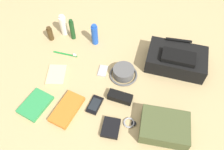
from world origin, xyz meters
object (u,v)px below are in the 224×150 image
at_px(deodorant_spray, 95,35).
at_px(travel_guidebook, 67,109).
at_px(backpack, 176,59).
at_px(toothbrush, 67,54).
at_px(media_player, 103,71).
at_px(notepad, 57,75).
at_px(sunglasses_case, 120,97).
at_px(shampoo_bottle, 72,30).
at_px(wallet, 111,128).
at_px(toothpaste_tube, 63,25).
at_px(paperback_novel, 35,105).
at_px(bucket_hat, 124,73).
at_px(wristwatch, 130,123).
at_px(cell_phone, 95,105).
at_px(toiletry_pouch, 164,126).
at_px(cologne_bottle, 50,34).

relative_size(deodorant_spray, travel_guidebook, 0.68).
bearing_deg(backpack, toothbrush, -176.38).
xyz_separation_m(media_player, notepad, (-0.27, -0.09, 0.00)).
height_order(backpack, sunglasses_case, backpack).
relative_size(shampoo_bottle, deodorant_spray, 1.02).
relative_size(travel_guidebook, wallet, 2.11).
xyz_separation_m(backpack, toothpaste_tube, (-0.78, 0.15, 0.02)).
bearing_deg(paperback_novel, travel_guidebook, 1.11).
bearing_deg(toothbrush, bucket_hat, -13.57).
height_order(paperback_novel, wristwatch, paperback_novel).
height_order(travel_guidebook, wristwatch, travel_guidebook).
distance_m(toothpaste_tube, cell_phone, 0.64).
height_order(deodorant_spray, media_player, deodorant_spray).
bearing_deg(cell_phone, travel_guidebook, -157.52).
relative_size(toothpaste_tube, travel_guidebook, 0.67).
bearing_deg(backpack, bucket_hat, -155.55).
bearing_deg(shampoo_bottle, backpack, -9.48).
bearing_deg(toiletry_pouch, deodorant_spray, 131.96).
xyz_separation_m(backpack, toothbrush, (-0.71, -0.04, -0.05)).
relative_size(toiletry_pouch, notepad, 1.64).
height_order(cologne_bottle, paperback_novel, cologne_bottle).
height_order(media_player, wallet, wallet).
relative_size(backpack, travel_guidebook, 1.62).
relative_size(toiletry_pouch, toothpaste_tube, 1.59).
distance_m(deodorant_spray, cell_phone, 0.50).
xyz_separation_m(bucket_hat, toothbrush, (-0.40, 0.10, -0.02)).
height_order(paperback_novel, wallet, wallet).
relative_size(toothbrush, sunglasses_case, 1.19).
height_order(notepad, sunglasses_case, sunglasses_case).
distance_m(toothpaste_tube, travel_guidebook, 0.63).
distance_m(paperback_novel, toothbrush, 0.40).
relative_size(deodorant_spray, paperback_novel, 0.75).
distance_m(backpack, bucket_hat, 0.34).
height_order(travel_guidebook, sunglasses_case, sunglasses_case).
distance_m(backpack, paperback_novel, 0.88).
xyz_separation_m(toiletry_pouch, shampoo_bottle, (-0.66, 0.57, 0.04)).
height_order(toiletry_pouch, notepad, toiletry_pouch).
height_order(cologne_bottle, deodorant_spray, deodorant_spray).
height_order(bucket_hat, deodorant_spray, deodorant_spray).
xyz_separation_m(deodorant_spray, cell_phone, (0.11, -0.48, -0.07)).
height_order(toothpaste_tube, media_player, toothpaste_tube).
xyz_separation_m(wristwatch, wallet, (-0.09, -0.05, 0.01)).
bearing_deg(bucket_hat, toothpaste_tube, 148.10).
xyz_separation_m(backpack, sunglasses_case, (-0.30, -0.31, -0.04)).
relative_size(bucket_hat, wristwatch, 2.45).
xyz_separation_m(travel_guidebook, toothbrush, (-0.13, 0.40, -0.01)).
bearing_deg(bucket_hat, media_player, 177.88).
distance_m(paperback_novel, wallet, 0.45).
bearing_deg(notepad, toothpaste_tube, 91.06).
distance_m(paperback_novel, wristwatch, 0.54).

